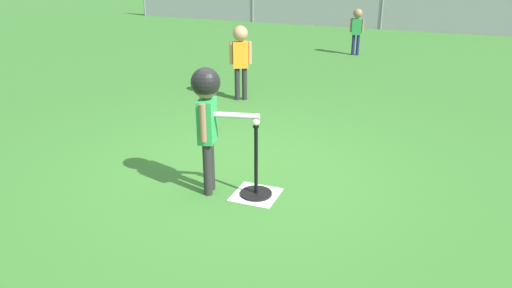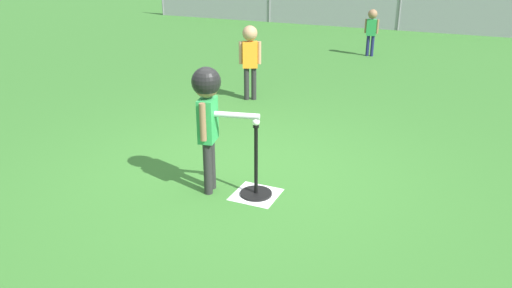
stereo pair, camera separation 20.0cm
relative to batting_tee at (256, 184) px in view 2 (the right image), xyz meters
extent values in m
plane|color=#336B28|center=(-0.32, 0.35, -0.12)|extent=(60.00, 60.00, 0.00)
cube|color=white|center=(0.00, 0.00, -0.12)|extent=(0.44, 0.44, 0.01)
cylinder|color=black|center=(0.00, 0.00, -0.11)|extent=(0.32, 0.32, 0.03)
cylinder|color=black|center=(0.00, 0.00, 0.26)|extent=(0.04, 0.04, 0.71)
cylinder|color=black|center=(0.00, 0.00, 0.61)|extent=(0.06, 0.06, 0.02)
sphere|color=white|center=(0.00, 0.00, 0.65)|extent=(0.07, 0.07, 0.07)
cylinder|color=#262626|center=(-0.48, -0.04, 0.15)|extent=(0.09, 0.09, 0.55)
cylinder|color=#262626|center=(-0.45, -0.16, 0.15)|extent=(0.09, 0.09, 0.55)
cube|color=green|center=(-0.46, -0.10, 0.64)|extent=(0.20, 0.27, 0.43)
cylinder|color=#8C6647|center=(-0.50, 0.05, 0.67)|extent=(0.06, 0.06, 0.37)
cylinder|color=#8C6647|center=(-0.43, -0.25, 0.67)|extent=(0.06, 0.06, 0.37)
sphere|color=#8C6647|center=(-0.46, -0.10, 0.99)|extent=(0.24, 0.24, 0.24)
sphere|color=black|center=(-0.46, -0.10, 1.02)|extent=(0.28, 0.28, 0.28)
cylinder|color=silver|center=(-0.26, -0.06, 0.71)|extent=(0.60, 0.18, 0.06)
cylinder|color=#262626|center=(-1.35, 2.96, 0.14)|extent=(0.08, 0.08, 0.52)
cylinder|color=#262626|center=(-1.45, 2.91, 0.14)|extent=(0.08, 0.08, 0.52)
cube|color=orange|center=(-1.40, 2.93, 0.60)|extent=(0.27, 0.23, 0.41)
cylinder|color=tan|center=(-1.27, 3.00, 0.63)|extent=(0.06, 0.06, 0.35)
cylinder|color=tan|center=(-1.53, 2.87, 0.63)|extent=(0.06, 0.06, 0.35)
sphere|color=tan|center=(-1.40, 2.93, 0.94)|extent=(0.23, 0.23, 0.23)
cylinder|color=#191E4C|center=(-0.29, 7.00, 0.10)|extent=(0.07, 0.07, 0.45)
cylinder|color=#191E4C|center=(-0.39, 7.00, 0.10)|extent=(0.07, 0.07, 0.45)
cube|color=green|center=(-0.34, 7.00, 0.51)|extent=(0.21, 0.13, 0.35)
cylinder|color=#8C6647|center=(-0.21, 7.01, 0.53)|extent=(0.05, 0.05, 0.30)
cylinder|color=#8C6647|center=(-0.47, 7.00, 0.53)|extent=(0.05, 0.05, 0.30)
sphere|color=#8C6647|center=(-0.34, 7.00, 0.79)|extent=(0.20, 0.20, 0.20)
cylinder|color=slate|center=(-4.32, 10.81, 0.45)|extent=(0.06, 0.06, 1.15)
cylinder|color=slate|center=(-0.32, 10.81, 0.45)|extent=(0.06, 0.06, 1.15)
cube|color=gray|center=(-0.32, 10.81, 0.45)|extent=(16.00, 0.01, 1.15)
camera|label=1|loc=(1.59, -4.08, 2.22)|focal=34.62mm
camera|label=2|loc=(1.78, -4.01, 2.22)|focal=34.62mm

